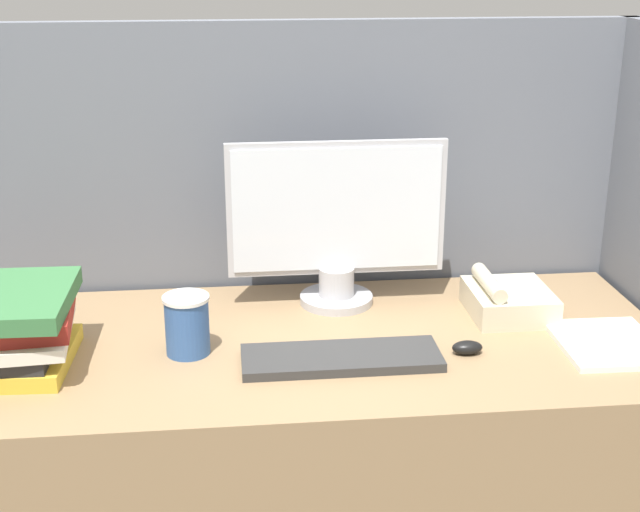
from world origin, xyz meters
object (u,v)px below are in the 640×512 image
Objects in this scene: mouse at (467,348)px; desk_telephone at (507,300)px; monitor at (337,228)px; coffee_cup at (187,325)px; book_stack at (14,328)px; keyboard at (341,358)px.

mouse is 0.25m from desk_telephone.
monitor is 0.44m from desk_telephone.
mouse is at bearing -6.66° from coffee_cup.
book_stack reaches higher than coffee_cup.
monitor reaches higher than desk_telephone.
mouse is 0.22× the size of book_stack.
coffee_cup is 0.35m from book_stack.
mouse is at bearing -52.49° from monitor.
monitor reaches higher than coffee_cup.
mouse is (0.27, 0.01, 0.00)m from keyboard.
monitor is 0.45m from coffee_cup.
desk_telephone is at bearing -16.72° from monitor.
coffee_cup is 0.64× the size of desk_telephone.
keyboard is 2.05× the size of desk_telephone.
book_stack is at bearing 175.17° from keyboard.
keyboard is (-0.03, -0.33, -0.18)m from monitor.
book_stack is 1.46× the size of desk_telephone.
keyboard is 0.47m from desk_telephone.
desk_telephone is at bearing 8.00° from book_stack.
mouse is 0.50× the size of coffee_cup.
mouse is at bearing 2.43° from keyboard.
desk_telephone is (1.10, 0.15, -0.05)m from book_stack.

